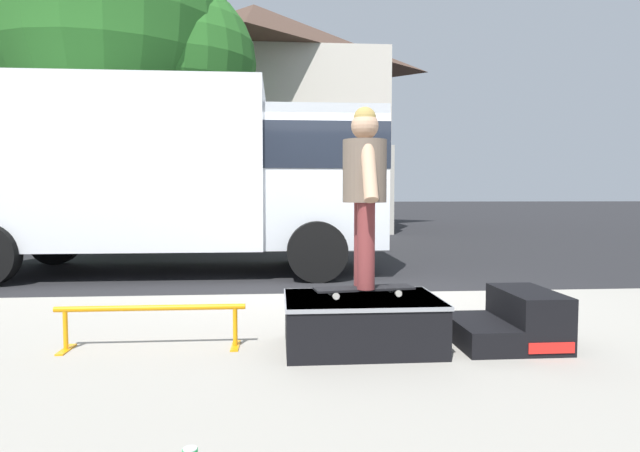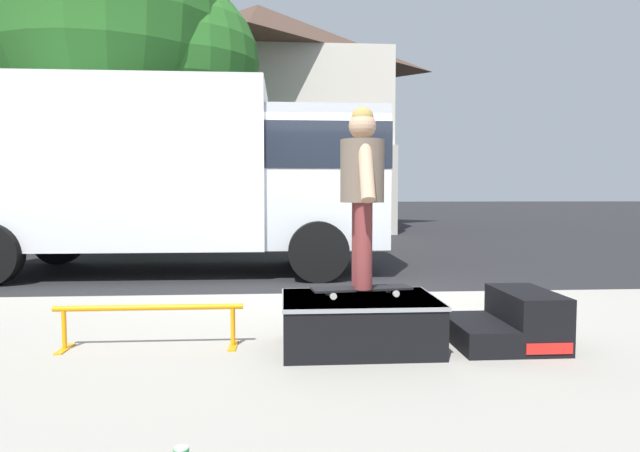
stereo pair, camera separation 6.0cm
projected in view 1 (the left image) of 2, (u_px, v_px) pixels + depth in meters
name	position (u px, v px, depth m)	size (l,w,h in m)	color
ground_plane	(357.00, 294.00, 6.92)	(140.00, 140.00, 0.00)	black
sidewalk_slab	(416.00, 364.00, 3.93)	(50.00, 5.00, 0.12)	gray
skate_box	(362.00, 321.00, 4.12)	(1.19, 0.83, 0.40)	black
kicker_ramp	(513.00, 322.00, 4.22)	(0.79, 0.76, 0.43)	black
grind_rail	(151.00, 316.00, 4.10)	(1.44, 0.28, 0.34)	orange
skateboard	(364.00, 289.00, 4.16)	(0.80, 0.31, 0.07)	black
skater_kid	(365.00, 182.00, 4.10)	(0.34, 0.72, 1.39)	brown
box_truck	(172.00, 170.00, 8.78)	(6.91, 2.63, 3.05)	white
street_tree_main	(123.00, 39.00, 12.31)	(6.23, 5.66, 7.88)	brown
house_behind	(254.00, 116.00, 20.21)	(9.54, 8.22, 8.40)	beige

